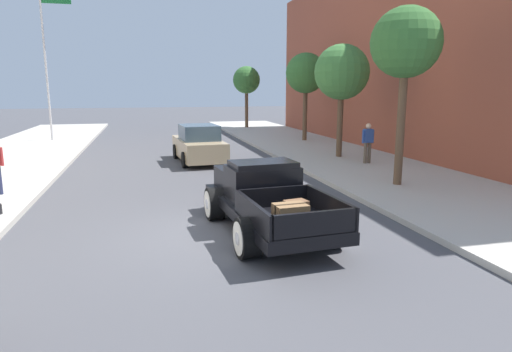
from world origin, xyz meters
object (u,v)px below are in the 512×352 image
Objects in this scene: pedestrian_sidewalk_right at (368,141)px; street_tree_nearest at (406,44)px; hotrod_truck_black at (264,197)px; flagpole at (48,44)px; street_tree_farthest at (246,80)px; car_background_tan at (199,145)px; street_tree_second at (342,73)px; street_tree_third at (306,74)px.

pedestrian_sidewalk_right is 5.38m from street_tree_nearest.
street_tree_nearest is at bearing 29.38° from hotrod_truck_black.
street_tree_nearest is at bearing -51.45° from flagpole.
street_tree_farthest is at bearing 24.13° from flagpole.
pedestrian_sidewalk_right is (6.34, 6.99, 0.33)m from hotrod_truck_black.
car_background_tan is (-0.29, 9.88, 0.01)m from hotrod_truck_black.
flagpole is at bearing 142.95° from street_tree_second.
street_tree_farthest is (-0.57, 16.31, -0.06)m from street_tree_second.
street_tree_nearest is at bearing -51.01° from car_background_tan.
car_background_tan is 13.10m from flagpole.
street_tree_farthest reaches higher than hotrod_truck_black.
pedestrian_sidewalk_right is 0.33× the size of street_tree_second.
street_tree_nearest is (5.30, 2.98, 3.77)m from hotrod_truck_black.
flagpole is 15.12m from street_tree_third.
pedestrian_sidewalk_right is at bearing 75.40° from street_tree_nearest.
car_background_tan is 7.07m from street_tree_second.
street_tree_third is (14.53, -3.84, -1.72)m from flagpole.
street_tree_nearest is 1.08× the size of street_tree_third.
street_tree_nearest is at bearing -90.32° from street_tree_farthest.
street_tree_nearest is at bearing -96.59° from street_tree_second.
street_tree_second reaches higher than car_background_tan.
car_background_tan is 7.24m from pedestrian_sidewalk_right.
hotrod_truck_black is 9.44m from pedestrian_sidewalk_right.
pedestrian_sidewalk_right is at bearing -23.60° from car_background_tan.
street_tree_third is (0.41, 8.56, 2.97)m from pedestrian_sidewalk_right.
hotrod_truck_black is 26.06m from street_tree_farthest.
car_background_tan is at bearing 156.40° from pedestrian_sidewalk_right.
flagpole is 14.59m from street_tree_farthest.
flagpole reaches higher than street_tree_farthest.
street_tree_farthest is at bearing 97.76° from street_tree_third.
street_tree_third is at bearing 38.86° from car_background_tan.
street_tree_third is (1.45, 12.57, -0.47)m from street_tree_nearest.
pedestrian_sidewalk_right is (6.63, -2.89, 0.32)m from car_background_tan.
street_tree_farthest is at bearing 69.68° from car_background_tan.
flagpole reaches higher than street_tree_third.
street_tree_third is at bearing 83.40° from street_tree_second.
hotrod_truck_black is 0.98× the size of street_tree_third.
street_tree_nearest reaches higher than hotrod_truck_black.
street_tree_third is at bearing 66.53° from hotrod_truck_black.
street_tree_second is 0.97× the size of street_tree_third.
hotrod_truck_black is 9.89m from car_background_tan.
street_tree_farthest is at bearing 92.00° from street_tree_second.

